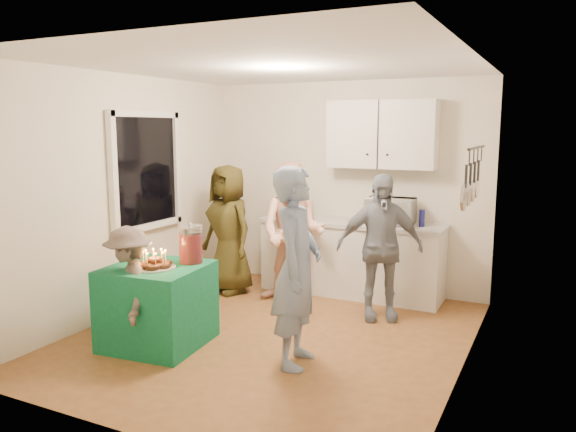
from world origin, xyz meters
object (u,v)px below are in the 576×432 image
at_px(party_table, 158,305).
at_px(counter, 351,260).
at_px(punch_jar, 191,245).
at_px(man_birthday, 297,267).
at_px(woman_back_left, 228,229).
at_px(child_near_left, 130,290).
at_px(woman_back_right, 380,247).
at_px(woman_back_center, 293,233).
at_px(microwave, 390,211).

bearing_deg(party_table, counter, 65.40).
relative_size(punch_jar, man_birthday, 0.20).
height_order(woman_back_left, child_near_left, woman_back_left).
distance_m(punch_jar, woman_back_right, 1.99).
xyz_separation_m(party_table, punch_jar, (0.22, 0.25, 0.55)).
xyz_separation_m(woman_back_center, woman_back_right, (1.08, -0.12, -0.04)).
height_order(woman_back_right, child_near_left, woman_back_right).
xyz_separation_m(microwave, punch_jar, (-1.33, -2.10, -0.13)).
bearing_deg(punch_jar, counter, 67.78).
bearing_deg(punch_jar, man_birthday, -3.39).
height_order(microwave, woman_back_center, woman_back_center).
relative_size(party_table, punch_jar, 2.50).
bearing_deg(microwave, party_table, -127.48).
xyz_separation_m(party_table, child_near_left, (-0.11, -0.25, 0.20)).
xyz_separation_m(party_table, woman_back_right, (1.65, 1.63, 0.40)).
bearing_deg(woman_back_right, party_table, -162.12).
bearing_deg(counter, microwave, 0.00).
bearing_deg(woman_back_right, woman_back_left, 149.11).
distance_m(counter, punch_jar, 2.32).
distance_m(microwave, party_table, 2.90).
relative_size(woman_back_left, child_near_left, 1.36).
relative_size(woman_back_left, woman_back_right, 1.01).
bearing_deg(man_birthday, woman_back_left, 36.40).
bearing_deg(woman_back_right, punch_jar, -162.78).
bearing_deg(woman_back_center, punch_jar, -109.72).
height_order(woman_back_left, woman_back_center, woman_back_center).
xyz_separation_m(woman_back_left, woman_back_right, (1.97, -0.14, -0.01)).
bearing_deg(man_birthday, woman_back_center, 16.53).
distance_m(party_table, woman_back_left, 1.85).
distance_m(man_birthday, child_near_left, 1.56).
bearing_deg(child_near_left, woman_back_left, 137.13).
xyz_separation_m(woman_back_center, child_near_left, (-0.67, -2.00, -0.24)).
bearing_deg(child_near_left, man_birthday, 57.24).
xyz_separation_m(microwave, child_near_left, (-1.66, -2.60, -0.48)).
distance_m(counter, woman_back_right, 0.98).
bearing_deg(woman_back_center, woman_back_left, 172.19).
xyz_separation_m(counter, microwave, (0.47, 0.00, 0.63)).
bearing_deg(party_table, man_birthday, 7.49).
bearing_deg(woman_back_center, child_near_left, -115.23).
distance_m(counter, woman_back_center, 0.88).
bearing_deg(woman_back_right, microwave, 70.84).
height_order(woman_back_center, child_near_left, woman_back_center).
bearing_deg(counter, woman_back_right, -51.53).
relative_size(counter, child_near_left, 1.89).
distance_m(man_birthday, woman_back_left, 2.32).
bearing_deg(party_table, child_near_left, -113.26).
xyz_separation_m(microwave, man_birthday, (-0.19, -2.17, -0.21)).
relative_size(man_birthday, child_near_left, 1.48).
height_order(punch_jar, woman_back_center, woman_back_center).
distance_m(punch_jar, woman_back_center, 1.55).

